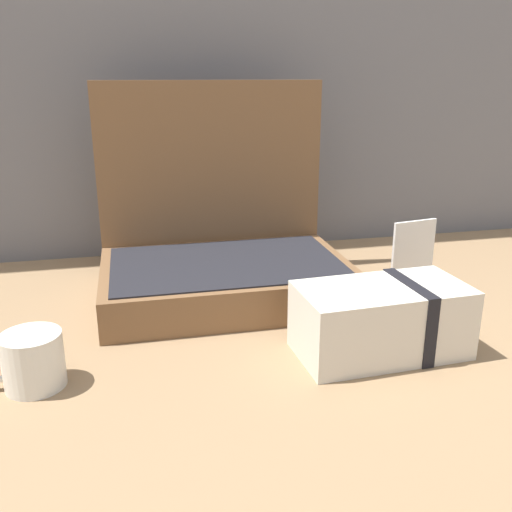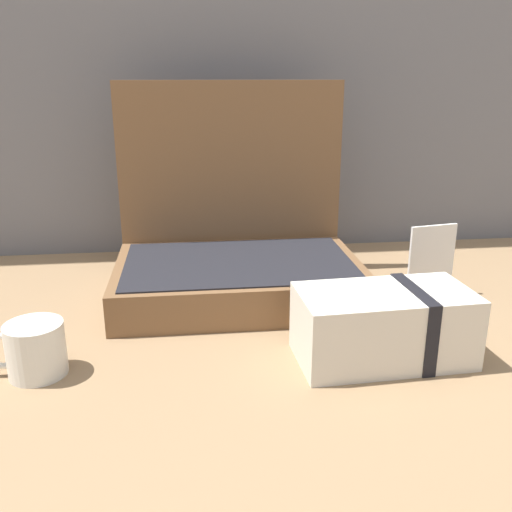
{
  "view_description": "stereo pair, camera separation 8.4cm",
  "coord_description": "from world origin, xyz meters",
  "px_view_note": "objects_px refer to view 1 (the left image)",
  "views": [
    {
      "loc": [
        -0.19,
        -0.8,
        0.43
      ],
      "look_at": [
        -0.01,
        -0.02,
        0.16
      ],
      "focal_mm": 39.28,
      "sensor_mm": 36.0,
      "label": 1
    },
    {
      "loc": [
        -0.1,
        -0.82,
        0.43
      ],
      "look_at": [
        -0.01,
        -0.02,
        0.16
      ],
      "focal_mm": 39.28,
      "sensor_mm": 36.0,
      "label": 2
    }
  ],
  "objects_px": {
    "info_card_left": "(413,256)",
    "cream_toiletry_bag": "(383,320)",
    "open_suitcase": "(222,249)",
    "coffee_mug": "(32,361)"
  },
  "relations": [
    {
      "from": "info_card_left",
      "to": "cream_toiletry_bag",
      "type": "bearing_deg",
      "value": -136.3
    },
    {
      "from": "cream_toiletry_bag",
      "to": "info_card_left",
      "type": "distance_m",
      "value": 0.29
    },
    {
      "from": "open_suitcase",
      "to": "coffee_mug",
      "type": "relative_size",
      "value": 4.04
    },
    {
      "from": "coffee_mug",
      "to": "info_card_left",
      "type": "relative_size",
      "value": 0.8
    },
    {
      "from": "open_suitcase",
      "to": "cream_toiletry_bag",
      "type": "distance_m",
      "value": 0.38
    },
    {
      "from": "open_suitcase",
      "to": "info_card_left",
      "type": "bearing_deg",
      "value": -13.29
    },
    {
      "from": "cream_toiletry_bag",
      "to": "coffee_mug",
      "type": "xyz_separation_m",
      "value": [
        -0.53,
        0.01,
        -0.02
      ]
    },
    {
      "from": "cream_toiletry_bag",
      "to": "coffee_mug",
      "type": "distance_m",
      "value": 0.53
    },
    {
      "from": "open_suitcase",
      "to": "info_card_left",
      "type": "height_order",
      "value": "open_suitcase"
    },
    {
      "from": "coffee_mug",
      "to": "cream_toiletry_bag",
      "type": "bearing_deg",
      "value": -1.49
    }
  ]
}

